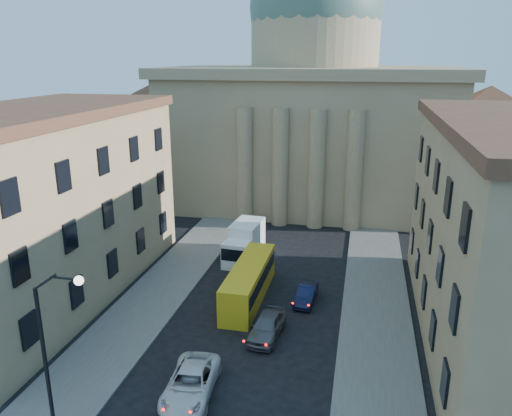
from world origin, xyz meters
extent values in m
cube|color=#595751|center=(-8.50, 18.00, 0.07)|extent=(5.00, 60.00, 0.15)
cube|color=#595751|center=(8.50, 18.00, 0.07)|extent=(5.00, 60.00, 0.15)
cube|color=#917F59|center=(0.00, 56.00, 8.00)|extent=(34.00, 26.00, 16.00)
cube|color=#917F59|center=(0.00, 56.00, 16.40)|extent=(35.50, 27.50, 1.20)
cylinder|color=#917F59|center=(0.00, 56.00, 20.00)|extent=(16.00, 16.00, 8.00)
sphere|color=#4D695C|center=(0.00, 56.00, 24.00)|extent=(16.40, 16.40, 16.40)
cube|color=#917F59|center=(-21.00, 54.00, 5.50)|extent=(13.00, 13.00, 11.00)
cone|color=#543524|center=(-21.00, 54.00, 13.00)|extent=(26.02, 26.02, 4.00)
cube|color=#917F59|center=(21.00, 54.00, 5.50)|extent=(13.00, 13.00, 11.00)
cone|color=#543524|center=(21.00, 54.00, 13.00)|extent=(26.02, 26.02, 4.00)
cylinder|color=#917F59|center=(-6.00, 42.80, 6.50)|extent=(1.80, 1.80, 13.00)
cylinder|color=#917F59|center=(-2.00, 42.80, 6.50)|extent=(1.80, 1.80, 13.00)
cylinder|color=#917F59|center=(2.00, 42.80, 6.50)|extent=(1.80, 1.80, 13.00)
cylinder|color=#917F59|center=(6.00, 42.80, 6.50)|extent=(1.80, 1.80, 13.00)
cube|color=tan|center=(-17.00, 22.00, 7.00)|extent=(11.00, 26.00, 14.00)
cube|color=#543524|center=(-17.00, 22.00, 14.30)|extent=(11.60, 26.60, 0.80)
cylinder|color=black|center=(-7.50, 8.00, 4.00)|extent=(0.20, 0.20, 8.00)
cylinder|color=black|center=(-6.95, 8.00, 8.35)|extent=(1.30, 0.12, 0.96)
cylinder|color=black|center=(-5.95, 8.00, 8.65)|extent=(1.30, 0.12, 0.12)
sphere|color=white|center=(-5.20, 8.00, 8.60)|extent=(0.44, 0.44, 0.44)
imported|color=silver|center=(-1.75, 12.21, 0.77)|extent=(2.97, 5.70, 1.53)
imported|color=#55555A|center=(1.22, 19.16, 0.79)|extent=(2.26, 4.78, 1.58)
imported|color=black|center=(3.22, 24.70, 0.64)|extent=(1.62, 3.96, 1.28)
cube|color=gold|center=(-1.23, 24.32, 1.39)|extent=(2.28, 9.87, 2.78)
cube|color=black|center=(-1.23, 24.32, 1.84)|extent=(2.34, 9.34, 0.99)
cylinder|color=black|center=(-2.14, 20.74, 0.45)|extent=(0.27, 0.90, 0.90)
cylinder|color=black|center=(-0.35, 20.73, 0.45)|extent=(0.27, 0.90, 0.90)
cylinder|color=black|center=(-2.11, 27.91, 0.45)|extent=(0.27, 0.90, 0.90)
cylinder|color=black|center=(-0.31, 27.91, 0.45)|extent=(0.27, 0.90, 0.90)
cube|color=white|center=(-3.65, 30.19, 1.21)|extent=(2.51, 2.61, 2.42)
cube|color=black|center=(-3.75, 29.03, 1.51)|extent=(2.22, 0.31, 1.11)
cube|color=white|center=(-3.42, 32.90, 1.77)|extent=(2.77, 4.42, 3.13)
cylinder|color=black|center=(-4.69, 29.87, 0.45)|extent=(0.36, 0.93, 0.91)
cylinder|color=black|center=(-2.68, 29.70, 0.45)|extent=(0.36, 0.93, 0.91)
cylinder|color=black|center=(-4.35, 33.89, 0.45)|extent=(0.36, 0.93, 0.91)
cylinder|color=black|center=(-2.34, 33.72, 0.45)|extent=(0.36, 0.93, 0.91)
camera|label=1|loc=(6.87, -10.18, 18.15)|focal=35.00mm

